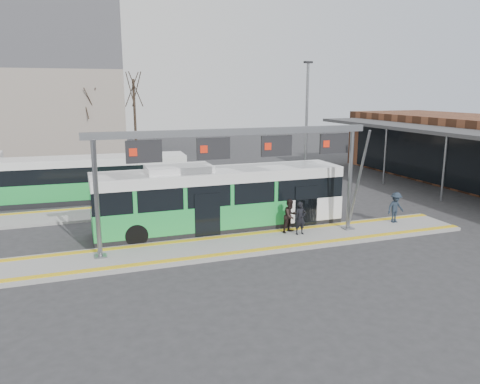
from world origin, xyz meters
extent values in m
plane|color=#2D2D30|center=(0.00, 0.00, 0.00)|extent=(120.00, 120.00, 0.00)
cube|color=gray|center=(0.00, 0.00, 0.07)|extent=(22.00, 3.00, 0.15)
cube|color=gray|center=(-4.00, 8.00, 0.07)|extent=(20.00, 3.00, 0.15)
cube|color=yellow|center=(0.00, 1.15, 0.16)|extent=(22.00, 0.35, 0.02)
cube|color=yellow|center=(0.00, -1.15, 0.16)|extent=(22.00, 0.35, 0.02)
cube|color=yellow|center=(-4.00, 9.15, 0.16)|extent=(20.00, 0.35, 0.02)
cylinder|color=slate|center=(-6.50, 0.30, 2.67)|extent=(0.20, 0.20, 5.05)
cube|color=slate|center=(-6.50, 0.30, 0.18)|extent=(0.50, 0.50, 0.06)
cylinder|color=slate|center=(-6.50, -0.40, 2.67)|extent=(0.12, 1.46, 4.90)
cylinder|color=slate|center=(5.50, 0.30, 2.67)|extent=(0.20, 0.20, 5.05)
cube|color=slate|center=(5.50, 0.30, 0.18)|extent=(0.50, 0.50, 0.06)
cylinder|color=slate|center=(5.50, -0.40, 2.67)|extent=(0.12, 1.46, 4.90)
cube|color=slate|center=(-0.50, 0.30, 5.20)|extent=(13.00, 0.25, 0.30)
cube|color=black|center=(-4.50, 0.30, 4.50)|extent=(1.50, 0.12, 0.95)
cube|color=red|center=(-4.95, 0.23, 4.50)|extent=(0.32, 0.02, 0.32)
cube|color=black|center=(-1.50, 0.30, 4.50)|extent=(1.50, 0.12, 0.95)
cube|color=red|center=(-1.95, 0.23, 4.50)|extent=(0.32, 0.02, 0.32)
cube|color=black|center=(1.50, 0.30, 4.50)|extent=(1.50, 0.12, 0.95)
cube|color=red|center=(1.05, 0.23, 4.50)|extent=(0.32, 0.02, 0.32)
cube|color=black|center=(4.50, 0.30, 4.50)|extent=(1.50, 0.12, 0.95)
cube|color=red|center=(4.05, 0.23, 4.50)|extent=(0.32, 0.02, 0.32)
cube|color=black|center=(17.80, 4.00, 2.00)|extent=(0.15, 28.00, 3.60)
cube|color=#3F3F42|center=(16.50, 4.00, 4.30)|extent=(4.00, 30.00, 0.25)
cylinder|color=slate|center=(14.80, 4.00, 2.15)|extent=(0.14, 0.14, 4.30)
cylinder|color=slate|center=(14.80, 10.00, 2.15)|extent=(0.14, 0.14, 4.30)
cube|color=black|center=(-0.43, 2.80, 0.18)|extent=(12.53, 2.71, 0.37)
cube|color=green|center=(-0.43, 2.80, 0.96)|extent=(12.53, 2.71, 1.20)
cube|color=black|center=(-0.43, 2.80, 2.09)|extent=(12.53, 2.63, 1.04)
cube|color=white|center=(-0.43, 2.80, 2.87)|extent=(12.53, 2.71, 0.52)
cube|color=orange|center=(5.81, 2.78, 2.76)|extent=(0.06, 1.86, 0.29)
cube|color=white|center=(-2.52, 2.81, 3.29)|extent=(3.14, 1.87, 0.31)
cylinder|color=black|center=(-4.82, 1.64, 0.52)|extent=(1.04, 0.32, 1.04)
cylinder|color=black|center=(-4.81, 4.00, 0.52)|extent=(1.04, 0.32, 1.04)
cylinder|color=black|center=(3.32, 1.61, 0.52)|extent=(1.04, 0.32, 1.04)
cylinder|color=black|center=(3.32, 3.97, 0.52)|extent=(1.04, 0.32, 1.04)
cube|color=black|center=(-6.02, 11.68, 0.17)|extent=(11.53, 2.98, 0.33)
cube|color=green|center=(-6.02, 11.68, 0.88)|extent=(11.53, 2.98, 1.09)
cube|color=black|center=(-6.02, 11.68, 1.90)|extent=(11.52, 2.91, 0.95)
cube|color=white|center=(-6.02, 11.68, 2.62)|extent=(11.53, 2.98, 0.48)
cylinder|color=black|center=(-10.07, 10.81, 0.48)|extent=(0.96, 0.33, 0.95)
cylinder|color=black|center=(-9.97, 12.94, 0.48)|extent=(0.96, 0.33, 0.95)
cylinder|color=black|center=(-2.65, 10.45, 0.48)|extent=(0.96, 0.33, 0.95)
cylinder|color=black|center=(-2.55, 12.57, 0.48)|extent=(0.96, 0.33, 0.95)
imported|color=black|center=(2.82, 0.31, 0.95)|extent=(0.60, 0.42, 1.60)
imported|color=black|center=(2.51, 0.77, 0.98)|extent=(0.99, 0.89, 1.66)
imported|color=#1E2937|center=(8.48, 0.48, 0.96)|extent=(1.12, 0.74, 1.62)
cylinder|color=#382B21|center=(-5.47, 30.34, 3.29)|extent=(0.28, 0.28, 6.59)
cylinder|color=#382B21|center=(-0.65, 33.40, 4.07)|extent=(0.28, 0.28, 8.14)
cylinder|color=slate|center=(6.16, 6.32, 4.30)|extent=(0.16, 0.16, 8.59)
cube|color=black|center=(6.16, 6.32, 8.59)|extent=(0.50, 0.25, 0.12)
camera|label=1|loc=(-7.25, -19.17, 7.00)|focal=35.00mm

